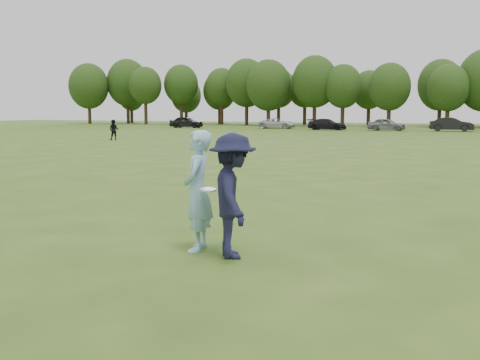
# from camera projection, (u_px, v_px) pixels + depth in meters

# --- Properties ---
(ground) EXTENTS (200.00, 200.00, 0.00)m
(ground) POSITION_uv_depth(u_px,v_px,m) (204.00, 264.00, 8.57)
(ground) COLOR #315016
(ground) RESTS_ON ground
(thrower) EXTENTS (0.67, 0.84, 2.01)m
(thrower) POSITION_uv_depth(u_px,v_px,m) (198.00, 191.00, 9.28)
(thrower) COLOR #93C6E4
(thrower) RESTS_ON ground
(defender) EXTENTS (1.30, 1.48, 1.98)m
(defender) POSITION_uv_depth(u_px,v_px,m) (233.00, 196.00, 8.85)
(defender) COLOR #171834
(defender) RESTS_ON ground
(player_far_a) EXTENTS (0.94, 0.83, 1.62)m
(player_far_a) POSITION_uv_depth(u_px,v_px,m) (114.00, 130.00, 44.15)
(player_far_a) COLOR black
(player_far_a) RESTS_ON ground
(car_a) EXTENTS (4.72, 2.39, 1.54)m
(car_a) POSITION_uv_depth(u_px,v_px,m) (186.00, 122.00, 75.59)
(car_a) COLOR black
(car_a) RESTS_ON ground
(car_c) EXTENTS (4.94, 2.61, 1.33)m
(car_c) POSITION_uv_depth(u_px,v_px,m) (277.00, 123.00, 72.21)
(car_c) COLOR silver
(car_c) RESTS_ON ground
(car_d) EXTENTS (4.66, 1.97, 1.34)m
(car_d) POSITION_uv_depth(u_px,v_px,m) (327.00, 124.00, 67.34)
(car_d) COLOR black
(car_d) RESTS_ON ground
(car_e) EXTENTS (4.33, 1.90, 1.45)m
(car_e) POSITION_uv_depth(u_px,v_px,m) (387.00, 124.00, 64.85)
(car_e) COLOR slate
(car_e) RESTS_ON ground
(car_f) EXTENTS (4.84, 1.94, 1.57)m
(car_f) POSITION_uv_depth(u_px,v_px,m) (452.00, 124.00, 62.66)
(car_f) COLOR black
(car_f) RESTS_ON ground
(disc_in_play) EXTENTS (0.28, 0.28, 0.06)m
(disc_in_play) POSITION_uv_depth(u_px,v_px,m) (208.00, 189.00, 8.95)
(disc_in_play) COLOR white
(disc_in_play) RESTS_ON ground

